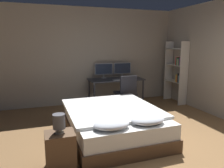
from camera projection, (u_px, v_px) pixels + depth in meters
ground_plane at (178, 162)px, 3.21m from camera, size 20.00×20.00×0.00m
wall_back at (104, 56)px, 6.35m from camera, size 12.00×0.06×2.70m
wall_side_right at (219, 59)px, 5.05m from camera, size 0.06×12.00×2.70m
bed at (113, 122)px, 4.09m from camera, size 1.65×2.06×0.60m
nightstand at (60, 151)px, 3.00m from camera, size 0.40×0.34×0.53m
bedside_lamp at (59, 122)px, 2.92m from camera, size 0.17×0.17×0.26m
desk at (116, 82)px, 6.17m from camera, size 1.52×0.69×0.73m
monitor_left at (104, 70)px, 6.24m from camera, size 0.53×0.16×0.43m
monitor_right at (122, 69)px, 6.43m from camera, size 0.53×0.16×0.43m
keyboard at (119, 80)px, 5.93m from camera, size 0.34×0.13×0.02m
computer_mouse at (128, 79)px, 6.02m from camera, size 0.07×0.05×0.04m
office_chair at (126, 96)px, 5.57m from camera, size 0.52×0.52×0.93m
bookshelf at (178, 70)px, 6.26m from camera, size 0.27×0.75×1.77m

